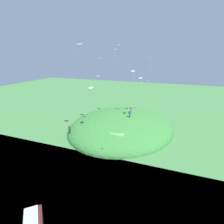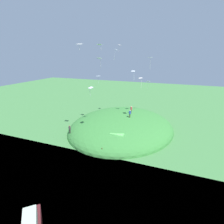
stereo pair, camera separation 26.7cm
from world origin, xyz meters
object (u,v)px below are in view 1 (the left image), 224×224
(kite_3, at_px, (98,76))
(kite_10, at_px, (79,44))
(person_with_child, at_px, (131,109))
(kite_0, at_px, (150,58))
(kite_6, at_px, (99,59))
(person_walking_path, at_px, (130,113))
(kite_8, at_px, (140,78))
(kite_7, at_px, (148,82))
(kite_1, at_px, (99,45))
(person_near_shore, at_px, (70,128))
(kite_9, at_px, (133,72))
(kite_5, at_px, (91,88))
(kite_2, at_px, (115,51))
(mooring_post, at_px, (102,152))
(kite_4, at_px, (119,45))

(kite_3, xyz_separation_m, kite_10, (-8.77, -0.61, 6.72))
(person_with_child, bearing_deg, kite_0, 82.16)
(kite_6, bearing_deg, kite_0, -46.50)
(person_walking_path, relative_size, kite_8, 0.86)
(kite_7, relative_size, kite_8, 0.98)
(kite_1, distance_m, kite_6, 6.16)
(person_near_shore, xyz_separation_m, kite_7, (15.36, -12.21, 7.79))
(person_walking_path, distance_m, kite_1, 15.49)
(person_near_shore, bearing_deg, kite_6, 35.53)
(kite_9, bearing_deg, kite_8, -144.52)
(kite_0, distance_m, kite_7, 7.26)
(kite_1, xyz_separation_m, kite_5, (-7.34, -1.53, -7.71))
(kite_8, height_order, kite_10, kite_10)
(person_with_child, height_order, kite_5, kite_5)
(kite_6, relative_size, kite_7, 1.04)
(kite_1, xyz_separation_m, kite_7, (7.06, -9.21, -8.14))
(kite_2, bearing_deg, kite_1, 133.93)
(kite_6, distance_m, kite_10, 4.44)
(kite_8, bearing_deg, person_near_shore, 120.83)
(kite_1, bearing_deg, kite_7, -52.51)
(person_walking_path, bearing_deg, kite_3, -77.44)
(kite_10, xyz_separation_m, mooring_post, (-6.23, -7.01, -17.16))
(kite_4, distance_m, kite_6, 12.65)
(person_with_child, bearing_deg, kite_2, -112.88)
(kite_1, xyz_separation_m, kite_2, (2.53, -2.62, -1.14))
(person_with_child, height_order, kite_9, kite_9)
(kite_6, relative_size, mooring_post, 1.44)
(kite_8, bearing_deg, mooring_post, 162.57)
(kite_6, distance_m, mooring_post, 16.54)
(person_with_child, relative_size, kite_2, 0.76)
(kite_6, height_order, kite_8, kite_6)
(kite_1, bearing_deg, person_near_shore, 160.13)
(person_near_shore, height_order, kite_10, kite_10)
(kite_5, bearing_deg, kite_7, -28.08)
(kite_4, height_order, kite_6, kite_4)
(kite_7, bearing_deg, kite_9, 152.69)
(person_walking_path, distance_m, kite_4, 16.91)
(kite_9, bearing_deg, person_walking_path, -172.53)
(kite_5, relative_size, mooring_post, 1.19)
(person_walking_path, bearing_deg, kite_1, -60.99)
(kite_1, height_order, kite_7, kite_1)
(kite_3, height_order, kite_5, kite_3)
(kite_5, height_order, kite_9, kite_9)
(kite_5, bearing_deg, kite_0, -41.52)
(mooring_post, bearing_deg, kite_10, 48.36)
(kite_2, bearing_deg, kite_10, 154.70)
(kite_8, relative_size, kite_10, 1.67)
(kite_6, bearing_deg, kite_1, 24.57)
(person_near_shore, bearing_deg, kite_8, 34.78)
(kite_3, relative_size, kite_10, 1.62)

